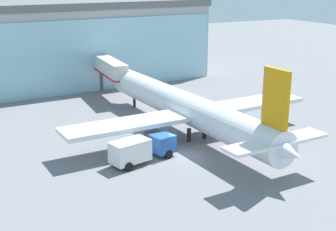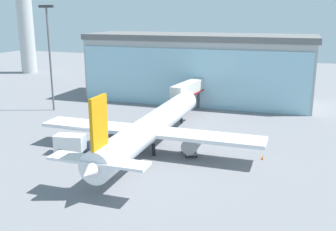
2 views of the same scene
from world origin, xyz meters
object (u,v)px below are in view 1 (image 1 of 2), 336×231
object	(u,v)px
safety_cone_nose	(203,149)
airplane	(188,109)
catering_truck	(141,149)
baggage_cart	(227,125)
safety_cone_wingtip	(276,113)
jet_bridge	(109,67)

from	to	relation	value
safety_cone_nose	airplane	bearing A→B (deg)	77.92
catering_truck	baggage_cart	xyz separation A→B (m)	(14.17, 5.05, -0.97)
baggage_cart	safety_cone_wingtip	distance (m)	9.77
airplane	safety_cone_nose	xyz separation A→B (m)	(-1.15, -5.35, -3.07)
airplane	safety_cone_nose	bearing A→B (deg)	165.28
airplane	jet_bridge	bearing A→B (deg)	1.81
safety_cone_nose	safety_cone_wingtip	distance (m)	17.90
safety_cone_wingtip	jet_bridge	bearing A→B (deg)	129.99
jet_bridge	safety_cone_wingtip	xyz separation A→B (m)	(16.96, -20.22, -4.45)
airplane	safety_cone_wingtip	world-z (taller)	airplane
airplane	safety_cone_wingtip	bearing A→B (deg)	-85.65
jet_bridge	airplane	bearing A→B (deg)	-171.40
baggage_cart	safety_cone_wingtip	size ratio (longest dim) A/B	5.86
baggage_cart	jet_bridge	bearing A→B (deg)	-14.30
jet_bridge	safety_cone_nose	distance (m)	27.80
catering_truck	safety_cone_wingtip	size ratio (longest dim) A/B	13.82
jet_bridge	baggage_cart	xyz separation A→B (m)	(7.39, -22.15, -4.23)
airplane	catering_truck	xyz separation A→B (m)	(-8.50, -5.11, -1.88)
baggage_cart	safety_cone_wingtip	xyz separation A→B (m)	(9.57, 1.93, -0.23)
safety_cone_nose	safety_cone_wingtip	bearing A→B (deg)	23.77
catering_truck	baggage_cart	distance (m)	15.08
baggage_cart	safety_cone_nose	xyz separation A→B (m)	(-6.81, -5.29, -0.23)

